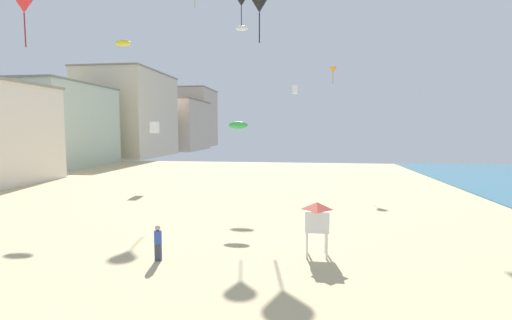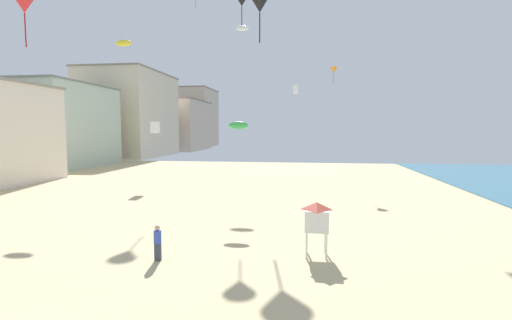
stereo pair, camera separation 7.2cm
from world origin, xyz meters
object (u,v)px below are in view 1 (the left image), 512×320
at_px(kite_white_parafoil, 242,28).
at_px(kite_green_parafoil, 238,125).
at_px(kite_flyer, 158,241).
at_px(kite_black_delta_2, 259,4).
at_px(kite_white_box_2, 295,89).
at_px(kite_black_delta, 241,1).
at_px(kite_red_delta, 24,3).
at_px(kite_orange_delta, 333,70).
at_px(kite_yellow_parafoil, 123,43).
at_px(lifeguard_stand, 317,217).
at_px(kite_white_box, 155,128).

distance_m(kite_white_parafoil, kite_green_parafoil, 19.60).
bearing_deg(kite_flyer, kite_black_delta_2, 130.74).
xyz_separation_m(kite_white_parafoil, kite_white_box_2, (6.08, -3.63, -7.26)).
relative_size(kite_flyer, kite_white_parafoil, 1.10).
bearing_deg(kite_green_parafoil, kite_black_delta, 98.23).
bearing_deg(kite_black_delta_2, kite_green_parafoil, -95.67).
relative_size(kite_white_parafoil, kite_green_parafoil, 1.08).
height_order(kite_white_box_2, kite_red_delta, kite_red_delta).
height_order(kite_orange_delta, kite_yellow_parafoil, kite_yellow_parafoil).
distance_m(lifeguard_stand, kite_orange_delta, 28.09).
bearing_deg(kite_white_parafoil, kite_green_parafoil, -81.31).
xyz_separation_m(lifeguard_stand, kite_green_parafoil, (-5.27, 8.31, 4.40)).
height_order(kite_white_box_2, kite_green_parafoil, kite_white_box_2).
height_order(kite_white_parafoil, kite_green_parafoil, kite_white_parafoil).
distance_m(kite_white_parafoil, kite_black_delta_2, 9.81).
height_order(kite_white_box, kite_black_delta, kite_black_delta).
height_order(lifeguard_stand, kite_white_parafoil, kite_white_parafoil).
bearing_deg(kite_orange_delta, kite_white_parafoil, -171.78).
bearing_deg(kite_orange_delta, kite_black_delta, -136.70).
bearing_deg(kite_orange_delta, lifeguard_stand, -95.58).
xyz_separation_m(kite_flyer, lifeguard_stand, (7.16, 1.69, 0.92)).
height_order(kite_white_box, kite_white_box_2, kite_white_box_2).
relative_size(kite_white_box_2, kite_green_parafoil, 0.60).
relative_size(kite_orange_delta, kite_yellow_parafoil, 1.25).
bearing_deg(kite_white_box_2, kite_orange_delta, 50.91).
distance_m(kite_white_box, kite_red_delta, 18.79).
relative_size(kite_flyer, kite_black_delta, 0.58).
bearing_deg(kite_green_parafoil, kite_yellow_parafoil, 152.79).
distance_m(kite_yellow_parafoil, kite_red_delta, 11.90).
distance_m(lifeguard_stand, kite_black_delta_2, 21.63).
bearing_deg(kite_black_delta_2, kite_white_box_2, 62.29).
xyz_separation_m(kite_white_box, kite_green_parafoil, (11.07, -11.45, 0.10)).
height_order(kite_white_box, kite_red_delta, kite_red_delta).
distance_m(kite_white_box_2, kite_black_delta_2, 9.24).
relative_size(kite_red_delta, kite_black_delta_2, 0.75).
bearing_deg(kite_black_delta_2, kite_red_delta, -133.09).
distance_m(kite_black_delta, kite_white_box_2, 9.86).
xyz_separation_m(kite_white_box_2, kite_yellow_parafoil, (-15.08, -6.50, 3.60)).
height_order(lifeguard_stand, kite_white_box, kite_white_box).
bearing_deg(kite_orange_delta, kite_yellow_parafoil, -148.89).
relative_size(kite_white_parafoil, kite_black_delta, 0.53).
relative_size(lifeguard_stand, kite_green_parafoil, 1.85).
bearing_deg(kite_white_box, kite_black_delta, -14.41).
bearing_deg(kite_black_delta_2, kite_orange_delta, 56.51).
height_order(kite_flyer, kite_white_box_2, kite_white_box_2).
bearing_deg(kite_black_delta_2, lifeguard_stand, -73.01).
height_order(lifeguard_stand, kite_black_delta_2, kite_black_delta_2).
xyz_separation_m(kite_white_parafoil, kite_yellow_parafoil, (-9.00, -10.13, -3.66)).
bearing_deg(kite_red_delta, kite_black_delta, 56.33).
height_order(lifeguard_stand, kite_black_delta, kite_black_delta).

